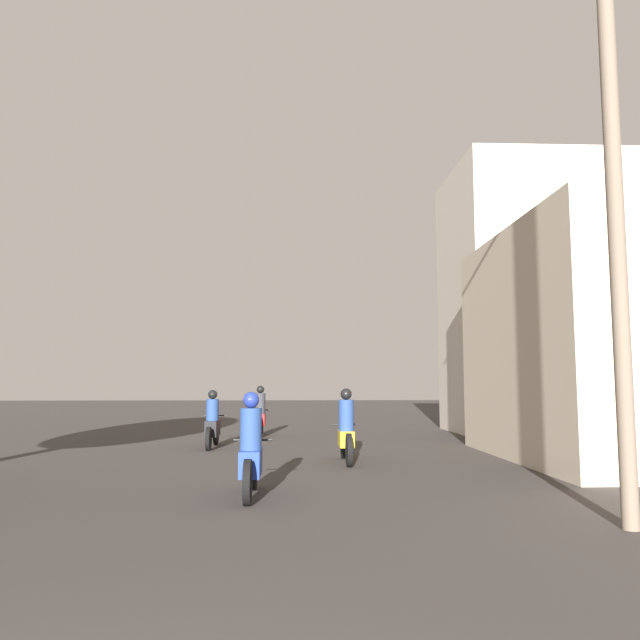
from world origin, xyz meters
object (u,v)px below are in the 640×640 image
motorcycle_yellow (346,433)px  building_right_near (638,344)px  building_right_far (533,300)px  utility_pole_near (615,191)px  motorcycle_blue (251,455)px  motorcycle_red (260,416)px  motorcycle_black (213,424)px

motorcycle_yellow → building_right_near: building_right_near is taller
building_right_near → building_right_far: (0.47, 7.19, 1.95)m
motorcycle_yellow → utility_pole_near: 7.55m
building_right_far → utility_pole_near: building_right_far is taller
motorcycle_blue → utility_pole_near: size_ratio=0.25×
building_right_far → utility_pole_near: bearing=-107.4°
motorcycle_yellow → motorcycle_red: (-2.19, 6.74, 0.01)m
motorcycle_blue → motorcycle_red: motorcycle_red is taller
motorcycle_red → building_right_near: building_right_near is taller
motorcycle_yellow → building_right_far: (6.99, 7.34, 3.86)m
motorcycle_blue → building_right_near: 9.42m
motorcycle_black → motorcycle_red: 3.70m
motorcycle_yellow → building_right_near: size_ratio=0.31×
motorcycle_black → building_right_far: size_ratio=0.23×
utility_pole_near → building_right_near: bearing=59.3°
motorcycle_black → building_right_near: building_right_near is taller
motorcycle_blue → motorcycle_black: bearing=108.1°
motorcycle_blue → building_right_near: (8.26, 4.12, 1.92)m
motorcycle_yellow → motorcycle_red: motorcycle_red is taller
motorcycle_black → motorcycle_red: (1.05, 3.55, 0.04)m
motorcycle_black → motorcycle_red: bearing=71.1°
building_right_far → building_right_near: bearing=-93.7°
motorcycle_red → utility_pole_near: bearing=-65.8°
motorcycle_black → building_right_far: (10.22, 4.15, 3.89)m
motorcycle_yellow → motorcycle_black: (-3.23, 3.19, -0.03)m
motorcycle_blue → utility_pole_near: bearing=-19.8°
building_right_far → utility_pole_near: 14.17m
motorcycle_black → motorcycle_yellow: bearing=-47.0°
building_right_near → motorcycle_black: bearing=162.7°
motorcycle_red → building_right_far: bearing=7.0°
motorcycle_red → utility_pole_near: 14.22m
motorcycle_red → building_right_far: building_right_far is taller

